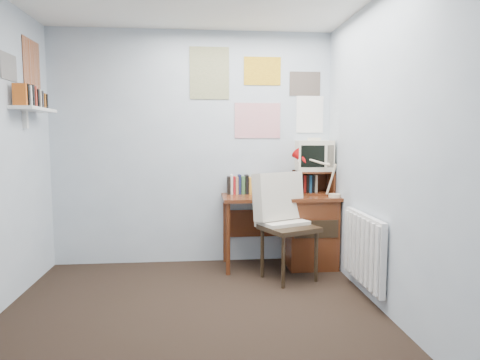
# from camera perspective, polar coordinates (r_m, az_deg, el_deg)

# --- Properties ---
(ground) EXTENTS (3.50, 3.50, 0.00)m
(ground) POSITION_cam_1_polar(r_m,az_deg,el_deg) (3.22, -6.45, -19.55)
(ground) COLOR black
(ground) RESTS_ON ground
(back_wall) EXTENTS (3.00, 0.02, 2.50)m
(back_wall) POSITION_cam_1_polar(r_m,az_deg,el_deg) (4.66, -6.25, 4.22)
(back_wall) COLOR silver
(back_wall) RESTS_ON ground
(right_wall) EXTENTS (0.02, 3.50, 2.50)m
(right_wall) POSITION_cam_1_polar(r_m,az_deg,el_deg) (3.25, 20.82, 3.17)
(right_wall) COLOR silver
(right_wall) RESTS_ON ground
(desk) EXTENTS (1.20, 0.55, 0.76)m
(desk) POSITION_cam_1_polar(r_m,az_deg,el_deg) (4.63, 8.57, -6.37)
(desk) COLOR #572813
(desk) RESTS_ON ground
(desk_chair) EXTENTS (0.67, 0.66, 1.00)m
(desk_chair) POSITION_cam_1_polar(r_m,az_deg,el_deg) (4.15, 6.56, -6.41)
(desk_chair) COLOR black
(desk_chair) RESTS_ON ground
(desk_lamp) EXTENTS (0.32, 0.27, 0.44)m
(desk_lamp) POSITION_cam_1_polar(r_m,az_deg,el_deg) (4.46, 12.55, 0.59)
(desk_lamp) COLOR #B70C0E
(desk_lamp) RESTS_ON desk
(tv_riser) EXTENTS (0.40, 0.30, 0.25)m
(tv_riser) POSITION_cam_1_polar(r_m,az_deg,el_deg) (4.69, 9.74, -0.29)
(tv_riser) COLOR #572813
(tv_riser) RESTS_ON desk
(crt_tv) EXTENTS (0.40, 0.37, 0.35)m
(crt_tv) POSITION_cam_1_polar(r_m,az_deg,el_deg) (4.69, 9.81, 3.41)
(crt_tv) COLOR beige
(crt_tv) RESTS_ON tv_riser
(book_row) EXTENTS (0.60, 0.14, 0.22)m
(book_row) POSITION_cam_1_polar(r_m,az_deg,el_deg) (4.64, 1.97, -0.47)
(book_row) COLOR #572813
(book_row) RESTS_ON desk
(radiator) EXTENTS (0.09, 0.80, 0.60)m
(radiator) POSITION_cam_1_polar(r_m,az_deg,el_deg) (3.85, 16.18, -8.82)
(radiator) COLOR white
(radiator) RESTS_ON right_wall
(wall_shelf) EXTENTS (0.20, 0.62, 0.24)m
(wall_shelf) POSITION_cam_1_polar(r_m,az_deg,el_deg) (4.28, -25.76, 8.49)
(wall_shelf) COLOR white
(wall_shelf) RESTS_ON left_wall
(posters_back) EXTENTS (1.20, 0.01, 0.90)m
(posters_back) POSITION_cam_1_polar(r_m,az_deg,el_deg) (4.72, 2.37, 11.56)
(posters_back) COLOR white
(posters_back) RESTS_ON back_wall
(posters_left) EXTENTS (0.01, 0.70, 0.60)m
(posters_left) POSITION_cam_1_polar(r_m,az_deg,el_deg) (4.35, -27.18, 13.41)
(posters_left) COLOR white
(posters_left) RESTS_ON left_wall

